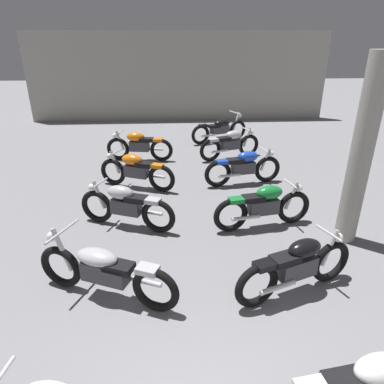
{
  "coord_description": "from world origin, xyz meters",
  "views": [
    {
      "loc": [
        -0.38,
        -0.93,
        3.37
      ],
      "look_at": [
        0.0,
        5.32,
        0.55
      ],
      "focal_mm": 32.44,
      "sensor_mm": 36.0,
      "label": 1
    }
  ],
  "objects_px": {
    "support_pillar": "(361,155)",
    "motorcycle_left_row_2": "(126,205)",
    "motorcycle_right_row_3": "(244,167)",
    "motorcycle_left_row_3": "(136,170)",
    "motorcycle_left_row_4": "(139,145)",
    "motorcycle_right_row_1": "(297,265)",
    "motorcycle_right_row_4": "(230,144)",
    "motorcycle_right_row_5": "(220,129)",
    "motorcycle_left_row_1": "(104,271)",
    "motorcycle_right_row_2": "(264,205)"
  },
  "relations": [
    {
      "from": "support_pillar",
      "to": "motorcycle_left_row_2",
      "type": "distance_m",
      "value": 4.21
    },
    {
      "from": "motorcycle_right_row_3",
      "to": "motorcycle_left_row_3",
      "type": "bearing_deg",
      "value": -178.33
    },
    {
      "from": "motorcycle_left_row_4",
      "to": "motorcycle_right_row_1",
      "type": "xyz_separation_m",
      "value": [
        2.66,
        -5.99,
        0.0
      ]
    },
    {
      "from": "motorcycle_left_row_2",
      "to": "motorcycle_left_row_4",
      "type": "height_order",
      "value": "same"
    },
    {
      "from": "motorcycle_right_row_1",
      "to": "motorcycle_right_row_4",
      "type": "xyz_separation_m",
      "value": [
        0.04,
        6.0,
        0.0
      ]
    },
    {
      "from": "motorcycle_left_row_3",
      "to": "motorcycle_right_row_4",
      "type": "xyz_separation_m",
      "value": [
        2.61,
        2.07,
        0.0
      ]
    },
    {
      "from": "motorcycle_left_row_2",
      "to": "motorcycle_right_row_3",
      "type": "xyz_separation_m",
      "value": [
        2.64,
        1.96,
        0.0
      ]
    },
    {
      "from": "motorcycle_left_row_3",
      "to": "motorcycle_right_row_5",
      "type": "bearing_deg",
      "value": 57.08
    },
    {
      "from": "motorcycle_left_row_1",
      "to": "motorcycle_right_row_2",
      "type": "distance_m",
      "value": 3.24
    },
    {
      "from": "motorcycle_left_row_4",
      "to": "support_pillar",
      "type": "bearing_deg",
      "value": -48.72
    },
    {
      "from": "motorcycle_left_row_2",
      "to": "motorcycle_right_row_5",
      "type": "relative_size",
      "value": 0.92
    },
    {
      "from": "motorcycle_right_row_4",
      "to": "motorcycle_right_row_5",
      "type": "relative_size",
      "value": 0.93
    },
    {
      "from": "support_pillar",
      "to": "motorcycle_right_row_1",
      "type": "xyz_separation_m",
      "value": [
        -1.4,
        -1.38,
        -1.14
      ]
    },
    {
      "from": "motorcycle_right_row_5",
      "to": "motorcycle_right_row_2",
      "type": "bearing_deg",
      "value": -89.71
    },
    {
      "from": "motorcycle_left_row_3",
      "to": "motorcycle_right_row_4",
      "type": "relative_size",
      "value": 0.98
    },
    {
      "from": "motorcycle_left_row_4",
      "to": "motorcycle_right_row_2",
      "type": "distance_m",
      "value": 4.9
    },
    {
      "from": "motorcycle_left_row_1",
      "to": "motorcycle_left_row_2",
      "type": "bearing_deg",
      "value": 88.06
    },
    {
      "from": "motorcycle_right_row_2",
      "to": "motorcycle_right_row_4",
      "type": "height_order",
      "value": "same"
    },
    {
      "from": "motorcycle_right_row_4",
      "to": "motorcycle_right_row_3",
      "type": "bearing_deg",
      "value": -89.98
    },
    {
      "from": "support_pillar",
      "to": "motorcycle_right_row_2",
      "type": "relative_size",
      "value": 1.64
    },
    {
      "from": "motorcycle_right_row_1",
      "to": "motorcycle_right_row_4",
      "type": "relative_size",
      "value": 0.99
    },
    {
      "from": "motorcycle_left_row_3",
      "to": "motorcycle_right_row_5",
      "type": "relative_size",
      "value": 0.91
    },
    {
      "from": "motorcycle_left_row_1",
      "to": "motorcycle_right_row_2",
      "type": "height_order",
      "value": "motorcycle_left_row_1"
    },
    {
      "from": "motorcycle_left_row_1",
      "to": "motorcycle_right_row_1",
      "type": "xyz_separation_m",
      "value": [
        2.66,
        -0.06,
        0.01
      ]
    },
    {
      "from": "motorcycle_left_row_1",
      "to": "motorcycle_right_row_5",
      "type": "height_order",
      "value": "same"
    },
    {
      "from": "motorcycle_left_row_2",
      "to": "motorcycle_right_row_2",
      "type": "bearing_deg",
      "value": -3.51
    },
    {
      "from": "motorcycle_right_row_2",
      "to": "motorcycle_right_row_1",
      "type": "bearing_deg",
      "value": -90.21
    },
    {
      "from": "motorcycle_left_row_2",
      "to": "motorcycle_right_row_2",
      "type": "height_order",
      "value": "same"
    },
    {
      "from": "motorcycle_left_row_2",
      "to": "motorcycle_right_row_3",
      "type": "relative_size",
      "value": 0.96
    },
    {
      "from": "motorcycle_right_row_1",
      "to": "motorcycle_right_row_4",
      "type": "bearing_deg",
      "value": 89.6
    },
    {
      "from": "motorcycle_right_row_1",
      "to": "motorcycle_right_row_5",
      "type": "relative_size",
      "value": 0.92
    },
    {
      "from": "motorcycle_left_row_1",
      "to": "motorcycle_left_row_2",
      "type": "xyz_separation_m",
      "value": [
        0.07,
        1.99,
        0.01
      ]
    },
    {
      "from": "motorcycle_left_row_2",
      "to": "motorcycle_right_row_4",
      "type": "bearing_deg",
      "value": 56.31
    },
    {
      "from": "support_pillar",
      "to": "motorcycle_right_row_1",
      "type": "bearing_deg",
      "value": -135.48
    },
    {
      "from": "motorcycle_left_row_4",
      "to": "motorcycle_right_row_3",
      "type": "xyz_separation_m",
      "value": [
        2.7,
        -1.99,
        0.0
      ]
    },
    {
      "from": "motorcycle_left_row_1",
      "to": "motorcycle_right_row_1",
      "type": "height_order",
      "value": "motorcycle_left_row_1"
    },
    {
      "from": "motorcycle_left_row_2",
      "to": "motorcycle_right_row_1",
      "type": "relative_size",
      "value": 1.0
    },
    {
      "from": "motorcycle_right_row_3",
      "to": "motorcycle_left_row_2",
      "type": "bearing_deg",
      "value": -143.4
    },
    {
      "from": "motorcycle_left_row_1",
      "to": "motorcycle_left_row_3",
      "type": "height_order",
      "value": "motorcycle_left_row_1"
    },
    {
      "from": "motorcycle_right_row_4",
      "to": "motorcycle_left_row_3",
      "type": "bearing_deg",
      "value": -141.49
    },
    {
      "from": "motorcycle_right_row_1",
      "to": "motorcycle_left_row_3",
      "type": "bearing_deg",
      "value": 123.14
    },
    {
      "from": "motorcycle_right_row_1",
      "to": "motorcycle_right_row_5",
      "type": "xyz_separation_m",
      "value": [
        -0.02,
        7.85,
        -0.01
      ]
    },
    {
      "from": "support_pillar",
      "to": "motorcycle_left_row_2",
      "type": "height_order",
      "value": "support_pillar"
    },
    {
      "from": "support_pillar",
      "to": "motorcycle_right_row_1",
      "type": "height_order",
      "value": "support_pillar"
    },
    {
      "from": "motorcycle_left_row_3",
      "to": "motorcycle_right_row_2",
      "type": "distance_m",
      "value": 3.28
    },
    {
      "from": "motorcycle_left_row_4",
      "to": "motorcycle_right_row_5",
      "type": "distance_m",
      "value": 3.22
    },
    {
      "from": "motorcycle_left_row_1",
      "to": "motorcycle_right_row_4",
      "type": "bearing_deg",
      "value": 65.54
    },
    {
      "from": "motorcycle_right_row_3",
      "to": "motorcycle_left_row_4",
      "type": "bearing_deg",
      "value": 143.6
    },
    {
      "from": "motorcycle_right_row_1",
      "to": "motorcycle_right_row_2",
      "type": "distance_m",
      "value": 1.89
    },
    {
      "from": "motorcycle_right_row_3",
      "to": "motorcycle_right_row_5",
      "type": "height_order",
      "value": "motorcycle_right_row_5"
    }
  ]
}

